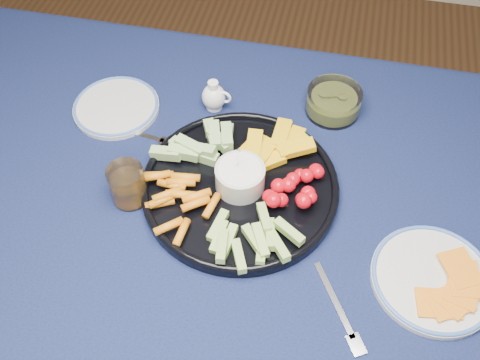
% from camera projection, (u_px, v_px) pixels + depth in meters
% --- Properties ---
extents(dining_table, '(1.67, 1.07, 0.75)m').
position_uv_depth(dining_table, '(192.00, 227.00, 1.15)').
color(dining_table, '#53341B').
rests_on(dining_table, ground).
extents(crudite_platter, '(0.40, 0.40, 0.13)m').
position_uv_depth(crudite_platter, '(239.00, 183.00, 1.09)').
color(crudite_platter, black).
rests_on(crudite_platter, dining_table).
extents(creamer_pitcher, '(0.07, 0.06, 0.08)m').
position_uv_depth(creamer_pitcher, '(214.00, 97.00, 1.23)').
color(creamer_pitcher, white).
rests_on(creamer_pitcher, dining_table).
extents(pickle_bowl, '(0.13, 0.13, 0.06)m').
position_uv_depth(pickle_bowl, '(333.00, 103.00, 1.22)').
color(pickle_bowl, white).
rests_on(pickle_bowl, dining_table).
extents(cheese_plate, '(0.23, 0.23, 0.03)m').
position_uv_depth(cheese_plate, '(433.00, 278.00, 0.97)').
color(cheese_plate, silver).
rests_on(cheese_plate, dining_table).
extents(juice_tumbler, '(0.07, 0.07, 0.09)m').
position_uv_depth(juice_tumbler, '(128.00, 186.00, 1.06)').
color(juice_tumbler, white).
rests_on(juice_tumbler, dining_table).
extents(fork_left, '(0.19, 0.04, 0.00)m').
position_uv_depth(fork_left, '(145.00, 136.00, 1.19)').
color(fork_left, white).
rests_on(fork_left, dining_table).
extents(fork_right, '(0.11, 0.17, 0.00)m').
position_uv_depth(fork_right, '(342.00, 315.00, 0.94)').
color(fork_right, white).
rests_on(fork_right, dining_table).
extents(side_plate_extra, '(0.20, 0.20, 0.02)m').
position_uv_depth(side_plate_extra, '(116.00, 107.00, 1.24)').
color(side_plate_extra, silver).
rests_on(side_plate_extra, dining_table).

